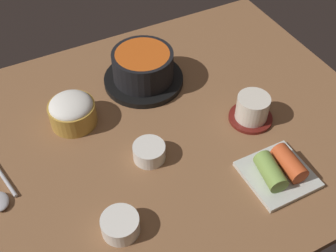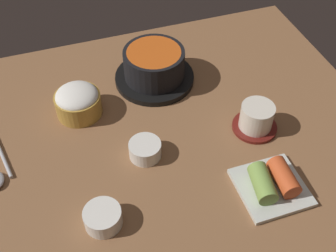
{
  "view_description": "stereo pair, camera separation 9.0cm",
  "coord_description": "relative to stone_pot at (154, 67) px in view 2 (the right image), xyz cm",
  "views": [
    {
      "loc": [
        -25.95,
        -56.88,
        71.15
      ],
      "look_at": [
        2.0,
        -2.0,
        5.0
      ],
      "focal_mm": 45.06,
      "sensor_mm": 36.0,
      "label": 1
    },
    {
      "loc": [
        -17.63,
        -60.38,
        71.15
      ],
      "look_at": [
        2.0,
        -2.0,
        5.0
      ],
      "focal_mm": 45.06,
      "sensor_mm": 36.0,
      "label": 2
    }
  ],
  "objects": [
    {
      "name": "side_bowl_near",
      "position": [
        -20.88,
        -35.4,
        -2.22
      ],
      "size": [
        7.03,
        7.03,
        3.57
      ],
      "color": "white",
      "rests_on": "dining_table"
    },
    {
      "name": "kimchi_plate",
      "position": [
        11.9,
        -38.51,
        -2.23
      ],
      "size": [
        12.95,
        12.95,
        4.84
      ],
      "color": "silver",
      "rests_on": "dining_table"
    },
    {
      "name": "dining_table",
      "position": [
        -4.75,
        -16.67,
        -5.13
      ],
      "size": [
        100.0,
        76.0,
        2.0
      ],
      "primitive_type": "cube",
      "color": "brown",
      "rests_on": "ground"
    },
    {
      "name": "tea_cup_with_saucer",
      "position": [
        16.22,
        -22.71,
        -1.02
      ],
      "size": [
        9.94,
        9.94,
        6.51
      ],
      "color": "maroon",
      "rests_on": "dining_table"
    },
    {
      "name": "rice_bowl",
      "position": [
        -19.74,
        -5.41,
        -0.58
      ],
      "size": [
        10.42,
        10.42,
        6.99
      ],
      "color": "#B78C38",
      "rests_on": "dining_table"
    },
    {
      "name": "stone_pot",
      "position": [
        0.0,
        0.0,
        0.0
      ],
      "size": [
        19.55,
        19.55,
        8.67
      ],
      "color": "black",
      "rests_on": "dining_table"
    },
    {
      "name": "banchan_cup_center",
      "position": [
        -9.04,
        -22.43,
        -2.24
      ],
      "size": [
        6.79,
        6.79,
        3.53
      ],
      "color": "white",
      "rests_on": "dining_table"
    }
  ]
}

